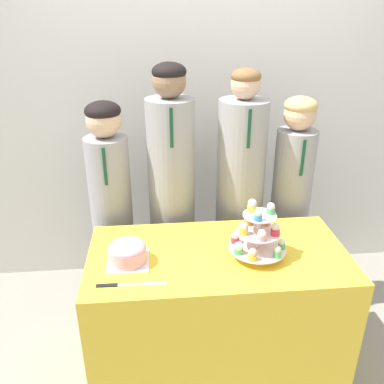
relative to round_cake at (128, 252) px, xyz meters
name	(u,v)px	position (x,y,z in m)	size (l,w,h in m)	color
wall_back	(197,97)	(0.45, 1.11, 0.52)	(9.00, 0.06, 2.70)	silver
table	(216,312)	(0.45, 0.04, -0.45)	(1.33, 0.67, 0.77)	yellow
round_cake	(128,252)	(0.00, 0.00, 0.00)	(0.20, 0.20, 0.12)	white
cake_knife	(120,285)	(-0.03, -0.18, -0.06)	(0.32, 0.03, 0.01)	silver
cupcake_stand	(257,233)	(0.64, 0.00, 0.07)	(0.29, 0.29, 0.29)	silver
student_0	(112,218)	(-0.13, 0.58, -0.11)	(0.25, 0.26, 1.45)	#939399
student_1	(172,204)	(0.24, 0.58, -0.04)	(0.28, 0.29, 1.65)	#939399
student_2	(239,205)	(0.67, 0.58, -0.07)	(0.29, 0.30, 1.61)	#939399
student_3	(289,210)	(1.00, 0.58, -0.11)	(0.25, 0.25, 1.45)	#939399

